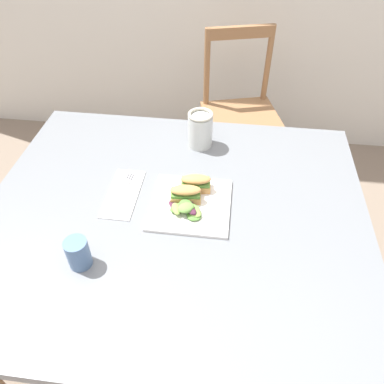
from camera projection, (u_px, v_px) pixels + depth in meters
ground_plane at (191, 377)px, 1.49m from camera, size 8.80×8.80×0.00m
dining_table at (175, 238)px, 1.21m from camera, size 1.17×1.02×0.74m
chair_wooden_far at (240, 113)px, 2.08m from camera, size 0.50×0.50×0.87m
plate_lunch at (190, 204)px, 1.14m from camera, size 0.24×0.24×0.01m
sandwich_half_front at (186, 194)px, 1.13m from camera, size 0.10×0.06×0.06m
sandwich_half_back at (196, 183)px, 1.17m from camera, size 0.10×0.06×0.06m
salad_mixed_greens at (186, 208)px, 1.10m from camera, size 0.12×0.10×0.03m
napkin_folded at (123, 194)px, 1.18m from camera, size 0.10×0.22×0.00m
fork_on_napkin at (125, 189)px, 1.19m from camera, size 0.03×0.19×0.00m
mason_jar_iced_tea at (200, 131)px, 1.33m from camera, size 0.09×0.09×0.13m
cup_extra_side at (78, 253)px, 0.96m from camera, size 0.06×0.06×0.09m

